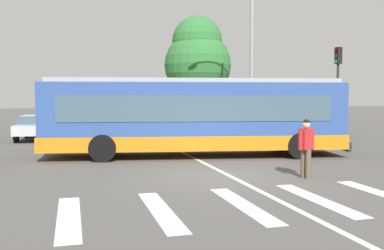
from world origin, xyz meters
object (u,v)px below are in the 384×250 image
at_px(pedestrian_crossing_street, 306,145).
at_px(twin_arm_street_lamp, 252,34).
at_px(city_transit_bus, 194,116).
at_px(parked_car_silver, 37,126).
at_px(parked_car_red, 182,124).
at_px(parked_car_champagne, 87,125).
at_px(bus_stop_shelter, 306,96).
at_px(traffic_light_far_corner, 338,78).
at_px(background_tree_right, 198,58).
at_px(parked_car_charcoal, 137,124).

relative_size(pedestrian_crossing_street, twin_arm_street_lamp, 0.18).
xyz_separation_m(city_transit_bus, parked_car_silver, (-6.50, 8.69, -0.82)).
xyz_separation_m(pedestrian_crossing_street, parked_car_red, (-0.28, 13.57, -0.20)).
height_order(parked_car_champagne, bus_stop_shelter, bus_stop_shelter).
xyz_separation_m(parked_car_red, traffic_light_far_corner, (7.77, -3.97, 2.60)).
distance_m(bus_stop_shelter, background_tree_right, 9.89).
height_order(parked_car_champagne, parked_car_charcoal, same).
bearing_deg(parked_car_charcoal, parked_car_red, -12.58).
xyz_separation_m(city_transit_bus, bus_stop_shelter, (9.05, 7.06, 0.83)).
relative_size(parked_car_silver, twin_arm_street_lamp, 0.47).
distance_m(parked_car_silver, bus_stop_shelter, 15.73).
bearing_deg(city_transit_bus, pedestrian_crossing_street, -71.04).
distance_m(parked_car_charcoal, parked_car_red, 2.61).
bearing_deg(background_tree_right, twin_arm_street_lamp, -83.68).
distance_m(city_transit_bus, parked_car_champagne, 9.21).
distance_m(pedestrian_crossing_street, parked_car_charcoal, 14.42).
relative_size(parked_car_charcoal, twin_arm_street_lamp, 0.46).
height_order(parked_car_champagne, background_tree_right, background_tree_right).
xyz_separation_m(parked_car_red, twin_arm_street_lamp, (3.98, -0.95, 5.23)).
bearing_deg(parked_car_red, city_transit_bus, -100.79).
height_order(pedestrian_crossing_street, twin_arm_street_lamp, twin_arm_street_lamp).
height_order(parked_car_silver, parked_car_champagne, same).
bearing_deg(twin_arm_street_lamp, pedestrian_crossing_street, -106.35).
xyz_separation_m(parked_car_charcoal, parked_car_red, (2.55, -0.57, 0.00)).
bearing_deg(parked_car_silver, traffic_light_far_corner, -15.68).
bearing_deg(twin_arm_street_lamp, parked_car_red, 166.60).
bearing_deg(parked_car_red, pedestrian_crossing_street, -88.83).
relative_size(city_transit_bus, background_tree_right, 1.42).
height_order(city_transit_bus, traffic_light_far_corner, traffic_light_far_corner).
relative_size(parked_car_charcoal, traffic_light_far_corner, 0.90).
relative_size(parked_car_silver, background_tree_right, 0.55).
height_order(city_transit_bus, parked_car_champagne, city_transit_bus).
bearing_deg(pedestrian_crossing_street, parked_car_charcoal, 101.30).
bearing_deg(parked_car_red, parked_car_silver, 176.60).
xyz_separation_m(parked_car_charcoal, bus_stop_shelter, (10.04, -1.71, 1.65)).
height_order(parked_car_silver, background_tree_right, background_tree_right).
distance_m(parked_car_silver, parked_car_red, 8.08).
xyz_separation_m(parked_car_champagne, parked_car_red, (5.45, -0.11, 0.00)).
xyz_separation_m(city_transit_bus, background_tree_right, (4.64, 15.44, 3.70)).
relative_size(parked_car_charcoal, bus_stop_shelter, 0.94).
distance_m(city_transit_bus, bus_stop_shelter, 11.51).
bearing_deg(parked_car_champagne, city_transit_bus, -64.96).
bearing_deg(parked_car_champagne, pedestrian_crossing_street, -67.29).
distance_m(city_transit_bus, twin_arm_street_lamp, 10.14).
relative_size(parked_car_charcoal, parked_car_red, 0.98).
bearing_deg(parked_car_champagne, twin_arm_street_lamp, -6.38).
distance_m(parked_car_champagne, background_tree_right, 11.99).
bearing_deg(traffic_light_far_corner, background_tree_right, 112.73).
xyz_separation_m(pedestrian_crossing_street, parked_car_silver, (-8.34, 14.05, -0.20)).
height_order(pedestrian_crossing_street, bus_stop_shelter, bus_stop_shelter).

